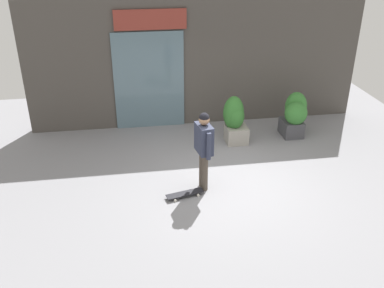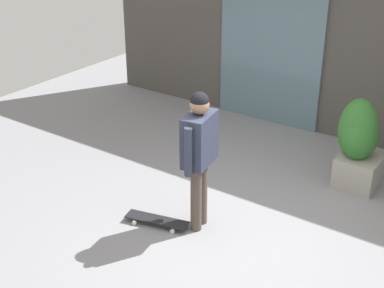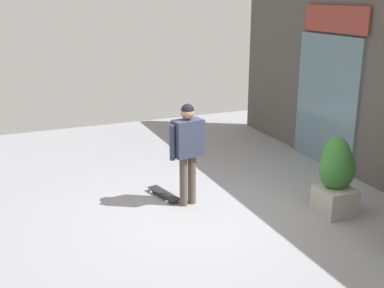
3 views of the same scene
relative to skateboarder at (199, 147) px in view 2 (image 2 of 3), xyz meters
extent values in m
plane|color=gray|center=(0.44, 0.12, -1.05)|extent=(12.00, 12.00, 0.00)
cube|color=#4C4742|center=(0.44, 3.49, 0.66)|extent=(8.94, 0.25, 3.41)
cube|color=slate|center=(-0.86, 3.34, 0.25)|extent=(1.84, 0.06, 2.59)
cylinder|color=#4C4238|center=(0.01, -0.08, -0.62)|extent=(0.13, 0.13, 0.84)
cylinder|color=#4C4238|center=(-0.01, 0.08, -0.62)|extent=(0.13, 0.13, 0.84)
cube|color=#2D3347|center=(0.00, 0.00, 0.10)|extent=(0.33, 0.51, 0.60)
cylinder|color=#2D3347|center=(0.05, -0.28, 0.06)|extent=(0.09, 0.09, 0.57)
cylinder|color=#2D3347|center=(-0.05, 0.28, 0.06)|extent=(0.09, 0.09, 0.57)
sphere|color=#997051|center=(0.00, 0.00, 0.51)|extent=(0.22, 0.22, 0.22)
sphere|color=black|center=(0.00, 0.00, 0.55)|extent=(0.21, 0.21, 0.21)
cube|color=black|center=(-0.43, -0.27, -0.98)|extent=(0.80, 0.36, 0.02)
cylinder|color=silver|center=(-0.65, -0.43, -1.02)|extent=(0.06, 0.04, 0.05)
cylinder|color=silver|center=(-0.69, -0.23, -1.02)|extent=(0.06, 0.04, 0.05)
cylinder|color=silver|center=(-0.16, -0.31, -1.02)|extent=(0.06, 0.04, 0.05)
cylinder|color=silver|center=(-0.21, -0.11, -1.02)|extent=(0.06, 0.04, 0.05)
cube|color=gray|center=(1.22, 2.01, -0.83)|extent=(0.53, 0.54, 0.43)
ellipsoid|color=#2D6628|center=(1.16, 2.06, -0.34)|extent=(0.47, 0.59, 0.66)
ellipsoid|color=#2D6628|center=(1.16, 2.04, -0.34)|extent=(0.42, 0.53, 0.67)
ellipsoid|color=#2D6628|center=(1.13, 2.05, -0.25)|extent=(0.52, 0.47, 0.86)
camera|label=1|loc=(-1.42, -7.51, 3.82)|focal=40.00mm
camera|label=2|loc=(3.05, -4.55, 2.67)|focal=51.01mm
camera|label=3|loc=(6.73, -2.75, 2.27)|focal=44.73mm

